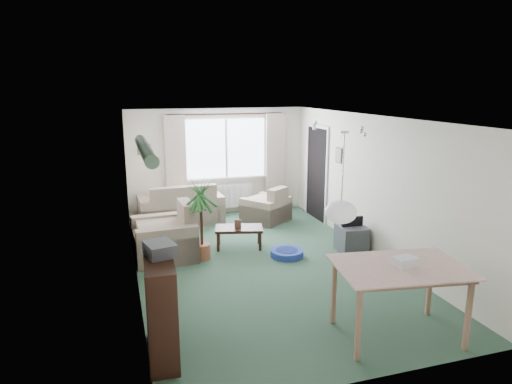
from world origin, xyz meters
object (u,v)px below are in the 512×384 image
object	(u,v)px
armchair_corner	(266,204)
bookshelf	(161,308)
tv_cube	(351,239)
pet_bed	(287,253)
houseplant	(201,219)
coffee_table	(239,237)
armchair_left	(164,231)
dining_table	(397,302)
sofa	(181,203)

from	to	relation	value
armchair_corner	bookshelf	bearing A→B (deg)	23.36
tv_cube	pet_bed	xyz separation A→B (m)	(-1.18, 0.10, -0.18)
houseplant	tv_cube	world-z (taller)	houseplant
armchair_corner	coffee_table	world-z (taller)	armchair_corner
bookshelf	pet_bed	distance (m)	3.38
armchair_left	houseplant	distance (m)	0.70
bookshelf	houseplant	distance (m)	2.86
armchair_corner	coffee_table	size ratio (longest dim) A/B	1.02
houseplant	dining_table	distance (m)	3.55
armchair_left	pet_bed	world-z (taller)	armchair_left
pet_bed	armchair_left	bearing A→B (deg)	163.25
houseplant	pet_bed	size ratio (longest dim) A/B	2.46
armchair_left	coffee_table	world-z (taller)	armchair_left
coffee_table	tv_cube	world-z (taller)	tv_cube
coffee_table	dining_table	xyz separation A→B (m)	(0.97, -3.46, 0.24)
bookshelf	coffee_table	bearing A→B (deg)	63.90
bookshelf	dining_table	world-z (taller)	bookshelf
sofa	dining_table	world-z (taller)	sofa
sofa	coffee_table	size ratio (longest dim) A/B	2.05
houseplant	armchair_left	bearing A→B (deg)	155.05
sofa	armchair_corner	world-z (taller)	sofa
houseplant	pet_bed	bearing A→B (deg)	-13.00
sofa	bookshelf	bearing A→B (deg)	76.46
bookshelf	armchair_corner	bearing A→B (deg)	62.03
armchair_left	coffee_table	size ratio (longest dim) A/B	1.25
armchair_corner	tv_cube	bearing A→B (deg)	74.87
sofa	tv_cube	bearing A→B (deg)	131.37
dining_table	tv_cube	xyz separation A→B (m)	(0.88, 2.67, -0.19)
coffee_table	bookshelf	bearing A→B (deg)	-118.97
sofa	pet_bed	world-z (taller)	sofa
armchair_corner	armchair_left	size ratio (longest dim) A/B	0.82
sofa	armchair_left	distance (m)	2.05
dining_table	sofa	bearing A→B (deg)	108.12
armchair_left	coffee_table	xyz separation A→B (m)	(1.35, 0.08, -0.28)
coffee_table	bookshelf	world-z (taller)	bookshelf
bookshelf	pet_bed	world-z (taller)	bookshelf
coffee_table	pet_bed	world-z (taller)	coffee_table
bookshelf	tv_cube	xyz separation A→B (m)	(3.54, 2.27, -0.32)
sofa	coffee_table	distance (m)	2.06
sofa	tv_cube	distance (m)	3.76
dining_table	pet_bed	size ratio (longest dim) A/B	2.38
armchair_left	tv_cube	distance (m)	3.29
tv_cube	houseplant	bearing A→B (deg)	174.76
dining_table	tv_cube	distance (m)	2.82
coffee_table	dining_table	distance (m)	3.60
sofa	armchair_corner	xyz separation A→B (m)	(1.78, -0.43, -0.05)
armchair_corner	coffee_table	bearing A→B (deg)	19.67
armchair_corner	pet_bed	world-z (taller)	armchair_corner
armchair_left	bookshelf	distance (m)	3.00
tv_cube	sofa	bearing A→B (deg)	138.65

